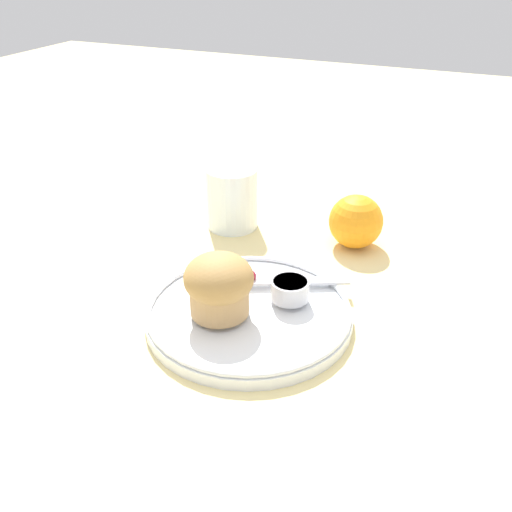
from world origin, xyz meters
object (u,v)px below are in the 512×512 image
Objects in this scene: muffin at (219,285)px; orange_fruit at (356,221)px; butter_knife at (277,281)px; juice_glass at (232,198)px.

muffin is 1.02× the size of orange_fruit.
muffin is 0.27m from orange_fruit.
butter_knife is 0.18m from orange_fruit.
juice_glass is (-0.10, 0.24, -0.01)m from muffin.
orange_fruit is 0.19m from juice_glass.
juice_glass reaches higher than orange_fruit.
butter_knife is at bearing -108.23° from orange_fruit.
juice_glass is (-0.13, 0.15, 0.03)m from butter_knife.
muffin is at bearing -67.80° from juice_glass.
orange_fruit is 0.82× the size of juice_glass.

